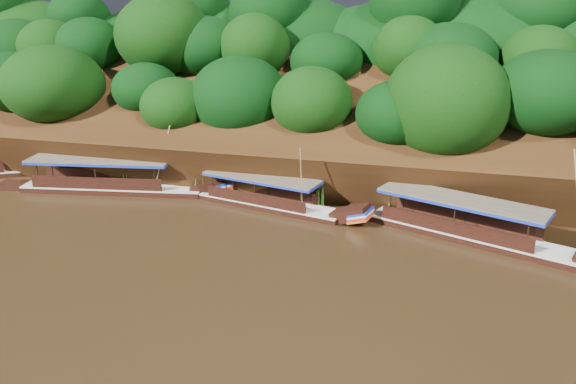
% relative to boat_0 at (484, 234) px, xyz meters
% --- Properties ---
extents(ground, '(160.00, 160.00, 0.00)m').
position_rel_boat_0_xyz_m(ground, '(-12.68, -6.02, -0.56)').
color(ground, black).
rests_on(ground, ground).
extents(riverbank, '(120.00, 30.06, 19.40)m').
position_rel_boat_0_xyz_m(riverbank, '(-12.69, 16.71, 1.33)').
color(riverbank, black).
rests_on(riverbank, ground).
extents(boat_0, '(14.84, 7.26, 7.09)m').
position_rel_boat_0_xyz_m(boat_0, '(0.00, 0.00, 0.00)').
color(boat_0, black).
rests_on(boat_0, ground).
extents(boat_1, '(12.77, 4.56, 5.30)m').
position_rel_boat_0_xyz_m(boat_1, '(-13.40, 2.15, -0.06)').
color(boat_1, black).
rests_on(boat_1, ground).
extents(boat_2, '(16.28, 4.72, 6.29)m').
position_rel_boat_0_xyz_m(boat_2, '(-25.64, 2.69, 0.02)').
color(boat_2, black).
rests_on(boat_2, ground).
extents(reeds, '(48.23, 2.21, 1.97)m').
position_rel_boat_0_xyz_m(reeds, '(-15.30, 3.55, 0.34)').
color(reeds, '#316F1B').
rests_on(reeds, ground).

